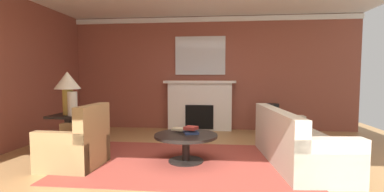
# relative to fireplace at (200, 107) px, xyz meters

# --- Properties ---
(ground_plane) EXTENTS (8.94, 8.94, 0.00)m
(ground_plane) POSITION_rel_fireplace_xyz_m (0.16, -2.88, -0.59)
(ground_plane) COLOR tan
(wall_fireplace) EXTENTS (7.48, 0.12, 2.88)m
(wall_fireplace) POSITION_rel_fireplace_xyz_m (0.16, 0.21, 0.85)
(wall_fireplace) COLOR brown
(wall_fireplace) RESTS_ON ground_plane
(crown_moulding) EXTENTS (7.48, 0.08, 0.12)m
(crown_moulding) POSITION_rel_fireplace_xyz_m (0.16, 0.13, 2.20)
(crown_moulding) COLOR white
(area_rug) EXTENTS (3.63, 2.30, 0.01)m
(area_rug) POSITION_rel_fireplace_xyz_m (-0.02, -2.64, -0.59)
(area_rug) COLOR #993D33
(area_rug) RESTS_ON ground_plane
(fireplace) EXTENTS (1.80, 0.35, 1.26)m
(fireplace) POSITION_rel_fireplace_xyz_m (0.00, 0.00, 0.00)
(fireplace) COLOR white
(fireplace) RESTS_ON ground_plane
(mantel_mirror) EXTENTS (1.27, 0.04, 0.97)m
(mantel_mirror) POSITION_rel_fireplace_xyz_m (0.00, 0.12, 1.30)
(mantel_mirror) COLOR silver
(sofa) EXTENTS (1.09, 2.17, 0.85)m
(sofa) POSITION_rel_fireplace_xyz_m (1.70, -2.53, -0.29)
(sofa) COLOR beige
(sofa) RESTS_ON ground_plane
(armchair_near_window) EXTENTS (0.83, 0.83, 0.95)m
(armchair_near_window) POSITION_rel_fireplace_xyz_m (-1.64, -3.04, -0.29)
(armchair_near_window) COLOR #9E7A4C
(armchair_near_window) RESTS_ON ground_plane
(coffee_table) EXTENTS (1.00, 1.00, 0.45)m
(coffee_table) POSITION_rel_fireplace_xyz_m (-0.02, -2.64, -0.26)
(coffee_table) COLOR black
(coffee_table) RESTS_ON ground_plane
(side_table) EXTENTS (0.56, 0.56, 0.70)m
(side_table) POSITION_rel_fireplace_xyz_m (-2.12, -2.40, -0.19)
(side_table) COLOR black
(side_table) RESTS_ON ground_plane
(table_lamp) EXTENTS (0.44, 0.44, 0.75)m
(table_lamp) POSITION_rel_fireplace_xyz_m (-2.12, -2.40, 0.63)
(table_lamp) COLOR #B28E38
(table_lamp) RESTS_ON side_table
(vase_on_side_table) EXTENTS (0.16, 0.16, 0.41)m
(vase_on_side_table) POSITION_rel_fireplace_xyz_m (-1.97, -2.52, 0.31)
(vase_on_side_table) COLOR beige
(vase_on_side_table) RESTS_ON side_table
(vase_tall_corner) EXTENTS (0.35, 0.35, 0.72)m
(vase_tall_corner) POSITION_rel_fireplace_xyz_m (1.72, -0.30, -0.23)
(vase_tall_corner) COLOR black
(vase_tall_corner) RESTS_ON ground_plane
(book_red_cover) EXTENTS (0.27, 0.24, 0.03)m
(book_red_cover) POSITION_rel_fireplace_xyz_m (0.06, -2.60, -0.13)
(book_red_cover) COLOR navy
(book_red_cover) RESTS_ON coffee_table
(book_art_folio) EXTENTS (0.24, 0.22, 0.03)m
(book_art_folio) POSITION_rel_fireplace_xyz_m (-0.16, -2.48, -0.09)
(book_art_folio) COLOR tan
(book_art_folio) RESTS_ON coffee_table
(book_small_novel) EXTENTS (0.24, 0.24, 0.05)m
(book_small_novel) POSITION_rel_fireplace_xyz_m (0.05, -2.58, -0.05)
(book_small_novel) COLOR maroon
(book_small_novel) RESTS_ON coffee_table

